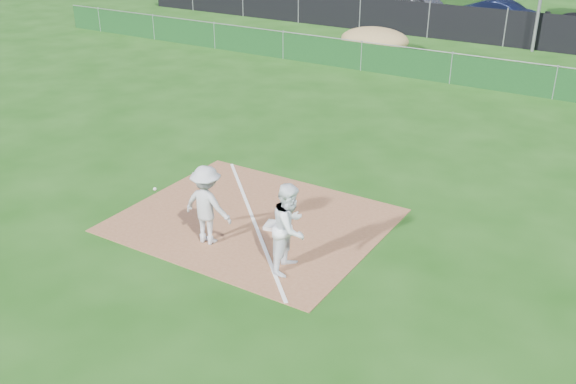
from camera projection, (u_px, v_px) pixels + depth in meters
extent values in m
plane|color=#16430E|center=(401.00, 117.00, 22.23)|extent=(90.00, 90.00, 0.00)
cube|color=brown|center=(253.00, 220.00, 15.32)|extent=(6.00, 5.00, 0.02)
cube|color=white|center=(253.00, 220.00, 15.31)|extent=(5.01, 5.01, 0.01)
cube|color=#0E3513|center=(451.00, 69.00, 25.81)|extent=(44.00, 0.05, 1.20)
ellipsoid|color=olive|center=(375.00, 40.00, 30.88)|extent=(3.38, 2.60, 1.17)
cube|color=black|center=(505.00, 28.00, 31.81)|extent=(46.00, 0.04, 1.80)
cube|color=black|center=(527.00, 30.00, 36.03)|extent=(46.00, 9.00, 0.01)
cube|color=silver|center=(274.00, 226.00, 14.96)|extent=(0.51, 0.51, 0.09)
imported|color=silver|center=(207.00, 205.00, 14.00)|extent=(1.19, 0.71, 1.82)
sphere|color=white|center=(155.00, 189.00, 14.89)|extent=(0.08, 0.08, 0.08)
imported|color=white|center=(290.00, 228.00, 12.99)|extent=(0.86, 1.03, 1.93)
imported|color=#A4A7AC|center=(424.00, 8.00, 37.73)|extent=(5.15, 2.94, 1.65)
imported|color=black|center=(504.00, 14.00, 36.40)|extent=(4.62, 2.24, 1.46)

